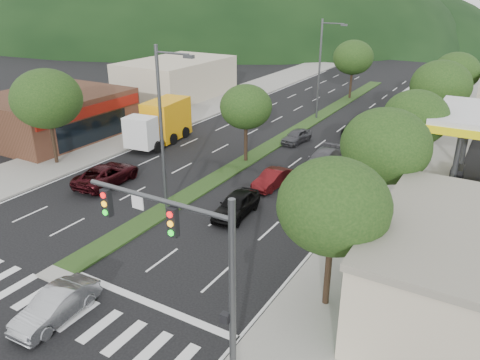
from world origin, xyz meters
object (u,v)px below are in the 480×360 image
Objects in this scene: tree_med_far at (353,57)px; car_queue_d at (356,129)px; tree_l_a at (47,99)px; tree_r_a at (334,206)px; car_queue_b at (323,160)px; tree_r_b at (386,146)px; sedan_silver at (56,306)px; tree_r_c at (416,118)px; streetlight_near at (164,123)px; car_queue_f at (381,118)px; motorhome at (411,109)px; car_queue_a at (236,205)px; car_queue_e at (296,136)px; suv_maroon at (107,174)px; traffic_signal at (192,253)px; tree_r_e at (456,72)px; car_queue_c at (272,179)px; box_truck at (162,123)px; streetlight_mid at (322,65)px; tree_r_d at (441,86)px; tree_med_near at (246,107)px.

car_queue_d is at bearing -69.95° from tree_med_far.
tree_r_a is at bearing -13.76° from tree_l_a.
tree_r_b is at bearing -51.85° from car_queue_b.
tree_r_a is 12.17m from sedan_silver.
streetlight_near is at bearing -134.51° from tree_r_c.
car_queue_f is at bearing -56.48° from tree_med_far.
car_queue_a is at bearing -99.11° from motorhome.
car_queue_b is 6.66m from car_queue_e.
car_queue_d is (-6.70, 25.48, -4.22)m from tree_r_a.
motorhome reaches higher than suv_maroon.
streetlight_near reaches higher than car_queue_f.
suv_maroon is at bearing 144.97° from traffic_signal.
sedan_silver is at bearing -145.19° from tree_r_a.
tree_r_a is 1.02× the size of tree_r_c.
tree_r_e is 12.65m from tree_med_far.
tree_med_far is at bearing 103.40° from car_queue_c.
suv_maroon is 10.07m from box_truck.
streetlight_mid reaches higher than traffic_signal.
car_queue_e is (14.00, 14.48, -4.58)m from tree_l_a.
traffic_signal is at bearing -85.03° from car_queue_f.
box_truck is (-9.21, -14.29, -3.89)m from streetlight_mid.
car_queue_b is at bearing -120.13° from tree_r_d.
box_truck is at bearing -109.59° from tree_med_far.
tree_l_a reaches higher than tree_med_near.
streetlight_mid is (-11.79, -7.00, 0.69)m from tree_r_e.
motorhome is at bearing 49.43° from tree_l_a.
box_truck is at bearing -78.37° from suv_maroon.
suv_maroon is (-18.15, 5.10, -4.10)m from tree_r_a.
suv_maroon is at bearing -104.88° from streetlight_mid.
tree_r_b is at bearing 90.00° from tree_r_a.
car_queue_e is at bearing -124.07° from tree_r_e.
tree_r_a reaches higher than suv_maroon.
tree_r_e is at bearing 61.39° from tree_med_near.
streetlight_mid is 25.20m from suv_maroon.
streetlight_near reaches higher than tree_r_b.
suv_maroon is 30.11m from motorhome.
streetlight_mid is at bearing 107.40° from car_queue_c.
suv_maroon is at bearing 177.72° from car_queue_a.
tree_r_a reaches higher than car_queue_c.
tree_med_far is 20.07m from car_queue_e.
tree_r_a reaches higher than car_queue_f.
streetlight_near is 2.40× the size of car_queue_f.
tree_r_a reaches higher than car_queue_b.
tree_r_c is 16.85m from streetlight_near.
streetlight_mid is at bearing -130.09° from box_truck.
traffic_signal reaches higher than suv_maroon.
tree_l_a is at bearing -159.49° from car_queue_c.
car_queue_b is at bearing 76.02° from car_queue_c.
box_truck is (-21.00, -11.29, -3.48)m from tree_r_d.
tree_r_e is (2.97, 41.54, 0.25)m from traffic_signal.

